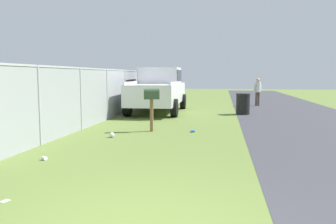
# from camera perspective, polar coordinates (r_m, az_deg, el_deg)

# --- Properties ---
(mailbox) EXTENTS (0.32, 0.50, 1.31)m
(mailbox) POSITION_cam_1_polar(r_m,az_deg,el_deg) (10.26, -2.81, 2.47)
(mailbox) COLOR brown
(mailbox) RESTS_ON ground
(pickup_truck) EXTENTS (5.38, 2.32, 2.09)m
(pickup_truck) POSITION_cam_1_polar(r_m,az_deg,el_deg) (15.88, -1.59, 4.03)
(pickup_truck) COLOR silver
(pickup_truck) RESTS_ON ground
(trash_bin) EXTENTS (0.62, 0.62, 0.93)m
(trash_bin) POSITION_cam_1_polar(r_m,az_deg,el_deg) (15.17, 12.59, 1.36)
(trash_bin) COLOR black
(trash_bin) RESTS_ON ground
(pedestrian) EXTENTS (0.32, 0.50, 1.56)m
(pedestrian) POSITION_cam_1_polar(r_m,az_deg,el_deg) (19.60, 14.96, 3.63)
(pedestrian) COLOR #4C4238
(pedestrian) RESTS_ON ground
(fence_section) EXTENTS (17.08, 0.07, 1.97)m
(fence_section) POSITION_cam_1_polar(r_m,az_deg,el_deg) (14.31, -8.69, 3.51)
(fence_section) COLOR #9EA3A8
(fence_section) RESTS_ON ground
(litter_can_midfield_a) EXTENTS (0.11, 0.14, 0.07)m
(litter_can_midfield_a) POSITION_cam_1_polar(r_m,az_deg,el_deg) (10.21, 4.18, -3.27)
(litter_can_midfield_a) COLOR blue
(litter_can_midfield_a) RESTS_ON ground
(litter_wrapper_near_hydrant) EXTENTS (0.14, 0.12, 0.01)m
(litter_wrapper_near_hydrant) POSITION_cam_1_polar(r_m,az_deg,el_deg) (5.26, -25.91, -13.39)
(litter_wrapper_near_hydrant) COLOR silver
(litter_wrapper_near_hydrant) RESTS_ON ground
(litter_bag_far_scatter) EXTENTS (0.14, 0.14, 0.14)m
(litter_bag_far_scatter) POSITION_cam_1_polar(r_m,az_deg,el_deg) (9.47, -9.50, -3.85)
(litter_bag_far_scatter) COLOR silver
(litter_bag_far_scatter) RESTS_ON ground
(litter_cup_by_mailbox) EXTENTS (0.12, 0.13, 0.08)m
(litter_cup_by_mailbox) POSITION_cam_1_polar(r_m,az_deg,el_deg) (7.33, -20.23, -7.35)
(litter_cup_by_mailbox) COLOR white
(litter_cup_by_mailbox) RESTS_ON ground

